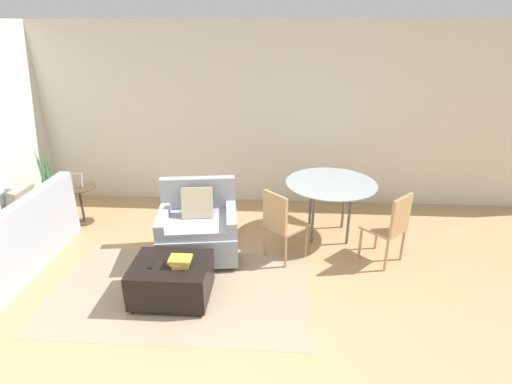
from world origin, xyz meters
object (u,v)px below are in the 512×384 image
object	(u,v)px
couch	(2,249)
dining_chair_near_left	(281,221)
ottoman	(172,279)
picture_frame	(77,180)
dining_table	(331,188)
dining_chair_near_right	(391,224)
tv_remote_primary	(151,264)
potted_plant	(51,201)
armchair	(198,229)
side_table	(80,197)
book_stack	(180,261)

from	to	relation	value
couch	dining_chair_near_left	bearing A→B (deg)	8.36
ottoman	picture_frame	bearing A→B (deg)	136.74
dining_chair_near_left	dining_table	bearing A→B (deg)	45.00
dining_chair_near_right	dining_chair_near_left	bearing A→B (deg)	180.00
tv_remote_primary	dining_chair_near_right	distance (m)	2.75
couch	dining_table	distance (m)	4.03
ottoman	potted_plant	bearing A→B (deg)	142.40
tv_remote_primary	picture_frame	distance (m)	2.28
armchair	side_table	size ratio (longest dim) A/B	1.86
tv_remote_primary	potted_plant	xyz separation A→B (m)	(-2.05, 1.75, -0.15)
potted_plant	book_stack	bearing A→B (deg)	-36.74
couch	dining_chair_near_right	distance (m)	4.53
couch	tv_remote_primary	size ratio (longest dim) A/B	12.07
side_table	armchair	bearing A→B (deg)	-22.13
armchair	picture_frame	size ratio (longest dim) A/B	5.19
picture_frame	dining_table	xyz separation A→B (m)	(3.51, -0.15, 0.03)
armchair	dining_chair_near_left	bearing A→B (deg)	-2.39
couch	book_stack	bearing A→B (deg)	-10.29
ottoman	picture_frame	world-z (taller)	picture_frame
potted_plant	dining_chair_near_right	distance (m)	4.75
side_table	picture_frame	distance (m)	0.26
armchair	dining_chair_near_left	world-z (taller)	armchair
armchair	potted_plant	xyz separation A→B (m)	(-2.36, 0.85, -0.08)
book_stack	potted_plant	world-z (taller)	potted_plant
dining_table	dining_chair_near_right	size ratio (longest dim) A/B	1.32
ottoman	dining_chair_near_right	bearing A→B (deg)	19.08
side_table	dining_table	distance (m)	3.53
potted_plant	dining_chair_near_left	xyz separation A→B (m)	(3.37, -0.89, 0.24)
picture_frame	dining_chair_near_right	distance (m)	4.23
book_stack	picture_frame	world-z (taller)	picture_frame
armchair	potted_plant	size ratio (longest dim) A/B	0.88
tv_remote_primary	dining_chair_near_right	world-z (taller)	dining_chair_near_right
picture_frame	dining_chair_near_right	size ratio (longest dim) A/B	0.22
picture_frame	dining_table	bearing A→B (deg)	-2.44
potted_plant	dining_chair_near_left	world-z (taller)	potted_plant
armchair	picture_frame	bearing A→B (deg)	157.87
side_table	picture_frame	world-z (taller)	picture_frame
potted_plant	picture_frame	bearing A→B (deg)	-10.40
tv_remote_primary	dining_table	xyz separation A→B (m)	(1.97, 1.51, 0.27)
couch	tv_remote_primary	world-z (taller)	couch
potted_plant	tv_remote_primary	bearing A→B (deg)	-40.53
armchair	book_stack	size ratio (longest dim) A/B	4.62
ottoman	potted_plant	size ratio (longest dim) A/B	0.67
tv_remote_primary	picture_frame	xyz separation A→B (m)	(-1.54, 1.66, 0.24)
book_stack	potted_plant	xyz separation A→B (m)	(-2.35, 1.76, -0.19)
ottoman	dining_chair_near_left	bearing A→B (deg)	36.56
potted_plant	dining_table	world-z (taller)	potted_plant
ottoman	dining_chair_near_left	size ratio (longest dim) A/B	0.88
tv_remote_primary	potted_plant	size ratio (longest dim) A/B	0.14
dining_chair_near_left	dining_chair_near_right	size ratio (longest dim) A/B	1.00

